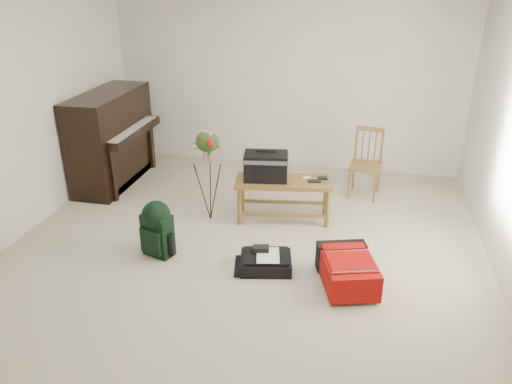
% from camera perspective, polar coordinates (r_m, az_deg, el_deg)
% --- Properties ---
extents(floor, '(5.00, 5.50, 0.01)m').
position_cam_1_polar(floor, '(5.20, -1.76, -7.53)').
color(floor, beige).
rests_on(floor, ground).
extents(wall_back, '(5.00, 0.04, 2.50)m').
position_cam_1_polar(wall_back, '(7.27, 3.51, 12.45)').
color(wall_back, white).
rests_on(wall_back, floor).
extents(wall_left, '(0.04, 5.50, 2.50)m').
position_cam_1_polar(wall_left, '(5.79, -26.88, 6.74)').
color(wall_left, white).
rests_on(wall_left, floor).
extents(piano, '(0.71, 1.50, 1.25)m').
position_cam_1_polar(piano, '(7.07, -16.08, 5.72)').
color(piano, black).
rests_on(piano, floor).
extents(bench, '(1.17, 0.61, 0.86)m').
position_cam_1_polar(bench, '(5.75, 1.84, 2.53)').
color(bench, brown).
rests_on(bench, floor).
extents(dining_chair, '(0.43, 0.43, 0.89)m').
position_cam_1_polar(dining_chair, '(6.57, 12.41, 3.15)').
color(dining_chair, brown).
rests_on(dining_chair, floor).
extents(red_suitcase, '(0.64, 0.80, 0.29)m').
position_cam_1_polar(red_suitcase, '(4.84, 10.45, -8.49)').
color(red_suitcase, '#BB1108').
rests_on(red_suitcase, floor).
extents(black_duffel, '(0.57, 0.49, 0.21)m').
position_cam_1_polar(black_duffel, '(5.00, 1.13, -7.92)').
color(black_duffel, black).
rests_on(black_duffel, floor).
extents(green_backpack, '(0.35, 0.32, 0.60)m').
position_cam_1_polar(green_backpack, '(5.20, -11.26, -3.84)').
color(green_backpack, black).
rests_on(green_backpack, floor).
extents(flower_stand, '(0.45, 0.45, 1.12)m').
position_cam_1_polar(flower_stand, '(5.76, -5.42, 1.81)').
color(flower_stand, black).
rests_on(flower_stand, floor).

